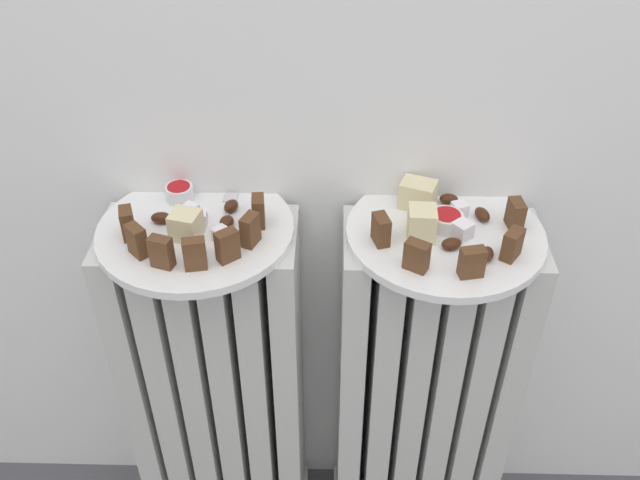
{
  "coord_description": "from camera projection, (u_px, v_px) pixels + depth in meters",
  "views": [
    {
      "loc": [
        0.02,
        -0.47,
        1.26
      ],
      "look_at": [
        0.0,
        0.28,
        0.67
      ],
      "focal_mm": 38.64,
      "sensor_mm": 36.0,
      "label": 1
    }
  ],
  "objects": [
    {
      "name": "marble_cake_slice_right_1",
      "position": [
        418.0,
        194.0,
        0.97
      ],
      "size": [
        0.06,
        0.05,
        0.04
      ],
      "primitive_type": "cube",
      "rotation": [
        0.0,
        0.0,
        -0.36
      ],
      "color": "beige",
      "rests_on": "plate_right"
    },
    {
      "name": "medjool_date_left_3",
      "position": [
        231.0,
        206.0,
        0.97
      ],
      "size": [
        0.03,
        0.03,
        0.02
      ],
      "primitive_type": "ellipsoid",
      "rotation": [
        0.0,
        0.0,
        1.13
      ],
      "color": "#3D1E0F",
      "rests_on": "plate_left"
    },
    {
      "name": "dark_cake_slice_right_0",
      "position": [
        381.0,
        230.0,
        0.9
      ],
      "size": [
        0.03,
        0.03,
        0.04
      ],
      "primitive_type": "cube",
      "rotation": [
        0.0,
        0.0,
        -1.28
      ],
      "color": "#56351E",
      "rests_on": "plate_right"
    },
    {
      "name": "medjool_date_left_2",
      "position": [
        227.0,
        222.0,
        0.94
      ],
      "size": [
        0.02,
        0.03,
        0.01
      ],
      "primitive_type": "ellipsoid",
      "rotation": [
        0.0,
        0.0,
        1.45
      ],
      "color": "#3D1E0F",
      "rests_on": "plate_left"
    },
    {
      "name": "radiator_left",
      "position": [
        219.0,
        395.0,
        1.16
      ],
      "size": [
        0.29,
        0.15,
        0.68
      ],
      "color": "silver",
      "rests_on": "ground_plane"
    },
    {
      "name": "medjool_date_right_0",
      "position": [
        449.0,
        199.0,
        0.98
      ],
      "size": [
        0.03,
        0.02,
        0.01
      ],
      "primitive_type": "ellipsoid",
      "rotation": [
        0.0,
        0.0,
        3.08
      ],
      "color": "#3D1E0F",
      "rests_on": "plate_right"
    },
    {
      "name": "turkish_delight_left_2",
      "position": [
        190.0,
        211.0,
        0.95
      ],
      "size": [
        0.03,
        0.03,
        0.02
      ],
      "primitive_type": "cube",
      "rotation": [
        0.0,
        0.0,
        1.02
      ],
      "color": "white",
      "rests_on": "plate_left"
    },
    {
      "name": "medjool_date_left_0",
      "position": [
        196.0,
        249.0,
        0.89
      ],
      "size": [
        0.02,
        0.02,
        0.02
      ],
      "primitive_type": "ellipsoid",
      "rotation": [
        0.0,
        0.0,
        3.12
      ],
      "color": "#3D1E0F",
      "rests_on": "plate_left"
    },
    {
      "name": "turkish_delight_left_0",
      "position": [
        221.0,
        235.0,
        0.91
      ],
      "size": [
        0.03,
        0.03,
        0.02
      ],
      "primitive_type": "cube",
      "rotation": [
        0.0,
        0.0,
        0.85
      ],
      "color": "white",
      "rests_on": "plate_left"
    },
    {
      "name": "dark_cake_slice_right_2",
      "position": [
        472.0,
        262.0,
        0.85
      ],
      "size": [
        0.03,
        0.02,
        0.04
      ],
      "primitive_type": "cube",
      "rotation": [
        0.0,
        0.0,
        0.21
      ],
      "color": "#56351E",
      "rests_on": "plate_right"
    },
    {
      "name": "fork",
      "position": [
        227.0,
        209.0,
        0.97
      ],
      "size": [
        0.02,
        0.1,
        0.0
      ],
      "color": "silver",
      "rests_on": "plate_left"
    },
    {
      "name": "marble_cake_slice_left_0",
      "position": [
        186.0,
        225.0,
        0.91
      ],
      "size": [
        0.04,
        0.04,
        0.04
      ],
      "primitive_type": "cube",
      "rotation": [
        0.0,
        0.0,
        -0.25
      ],
      "color": "beige",
      "rests_on": "plate_left"
    },
    {
      "name": "plate_left",
      "position": [
        196.0,
        230.0,
        0.95
      ],
      "size": [
        0.27,
        0.27,
        0.01
      ],
      "primitive_type": "cylinder",
      "color": "white",
      "rests_on": "radiator_left"
    },
    {
      "name": "plate_right",
      "position": [
        445.0,
        234.0,
        0.94
      ],
      "size": [
        0.27,
        0.27,
        0.01
      ],
      "primitive_type": "cylinder",
      "color": "white",
      "rests_on": "radiator_right"
    },
    {
      "name": "turkish_delight_left_1",
      "position": [
        200.0,
        218.0,
        0.94
      ],
      "size": [
        0.02,
        0.02,
        0.02
      ],
      "primitive_type": "cube",
      "rotation": [
        0.0,
        0.0,
        0.08
      ],
      "color": "white",
      "rests_on": "plate_left"
    },
    {
      "name": "dark_cake_slice_left_6",
      "position": [
        258.0,
        211.0,
        0.93
      ],
      "size": [
        0.02,
        0.03,
        0.04
      ],
      "primitive_type": "cube",
      "rotation": [
        0.0,
        0.0,
        1.66
      ],
      "color": "#56351E",
      "rests_on": "plate_left"
    },
    {
      "name": "medjool_date_right_2",
      "position": [
        487.0,
        254.0,
        0.88
      ],
      "size": [
        0.02,
        0.03,
        0.01
      ],
      "primitive_type": "ellipsoid",
      "rotation": [
        0.0,
        0.0,
        1.32
      ],
      "color": "#3D1E0F",
      "rests_on": "plate_right"
    },
    {
      "name": "medjool_date_left_1",
      "position": [
        161.0,
        218.0,
        0.95
      ],
      "size": [
        0.03,
        0.02,
        0.02
      ],
      "primitive_type": "ellipsoid",
      "rotation": [
        0.0,
        0.0,
        0.02
      ],
      "color": "#3D1E0F",
      "rests_on": "plate_left"
    },
    {
      "name": "dark_cake_slice_left_0",
      "position": [
        127.0,
        223.0,
        0.91
      ],
      "size": [
        0.02,
        0.03,
        0.04
      ],
      "primitive_type": "cube",
      "rotation": [
        0.0,
        0.0,
        -1.29
      ],
      "color": "#56351E",
      "rests_on": "plate_left"
    },
    {
      "name": "dark_cake_slice_left_1",
      "position": [
        137.0,
        241.0,
        0.88
      ],
      "size": [
        0.03,
        0.03,
        0.04
      ],
      "primitive_type": "cube",
      "rotation": [
        0.0,
        0.0,
        -0.8
      ],
      "color": "#56351E",
      "rests_on": "plate_left"
    },
    {
      "name": "dark_cake_slice_left_4",
      "position": [
        227.0,
        246.0,
        0.87
      ],
      "size": [
        0.03,
        0.03,
        0.04
      ],
      "primitive_type": "cube",
      "rotation": [
        0.0,
        0.0,
        0.68
      ],
      "color": "#56351E",
      "rests_on": "plate_left"
    },
    {
      "name": "turkish_delight_right_0",
      "position": [
        462.0,
        230.0,
        0.92
      ],
      "size": [
        0.03,
        0.03,
        0.02
      ],
      "primitive_type": "cube",
      "rotation": [
        0.0,
        0.0,
        0.69
      ],
      "color": "white",
      "rests_on": "plate_right"
    },
    {
      "name": "marble_cake_slice_right_0",
      "position": [
        422.0,
        223.0,
        0.91
      ],
      "size": [
        0.04,
        0.04,
        0.04
      ],
      "primitive_type": "cube",
      "rotation": [
        0.0,
        0.0,
        -0.03
      ],
      "color": "beige",
      "rests_on": "plate_right"
    },
    {
      "name": "dark_cake_slice_right_3",
      "position": [
        512.0,
        244.0,
        0.88
      ],
      "size": [
        0.03,
        0.03,
        0.04
      ],
      "primitive_type": "cube",
      "rotation": [
        0.0,
        0.0,
        0.95
      ],
      "color": "#56351E",
      "rests_on": "plate_right"
    },
    {
      "name": "jam_bowl_right",
      "position": [
        446.0,
        220.0,
        0.93
      ],
      "size": [
        0.05,
        0.05,
        0.02
      ],
      "color": "white",
      "rests_on": "plate_right"
    },
    {
      "name": "radiator_right",
      "position": [
        422.0,
        399.0,
        1.16
      ],
      "size": [
        0.29,
        0.15,
        0.68
      ],
      "color": "silver",
      "rests_on": "ground_plane"
    },
    {
      "name": "medjool_date_right_3",
      "position": [
        451.0,
        244.0,
        0.9
      ],
      "size": [
        0.03,
        0.03,
        0.01
      ],
      "primitive_type": "ellipsoid",
      "rotation": [
        0.0,
        0.0,
        0.36
      ],
      "color": "#3D1E0F",
      "rests_on": "plate_right"
    },
    {
      "name": "turkish_delight_right_1",
      "position": [
        460.0,
        209.0,
        0.96
      ],
      "size": [
        0.02,
        0.02,
        0.02
      ],
      "primitive_type": "cube",
      "rotation": [
        0.0,
        0.0,
        0.35
      ],
      "color": "white",
      "rests_on": "plate_right"
    },
    {
      "name": "dark_cake_slice_left_2",
      "position": [
        161.0,
        252.0,
        0.86
      ],
      "size": [
        0.03,
        0.02,
        0.04
      ],
      "primitive_type": "cube",
      "rotation": [
        0.0,
        0.0,
        -0.31
      ],
      "color": "#56351E",
      "rests_on": "plate_left"
    },
    {
      "name": "jam_bowl_left",
      "position": [
        179.0,
        192.0,
        0.99
      ],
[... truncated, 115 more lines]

